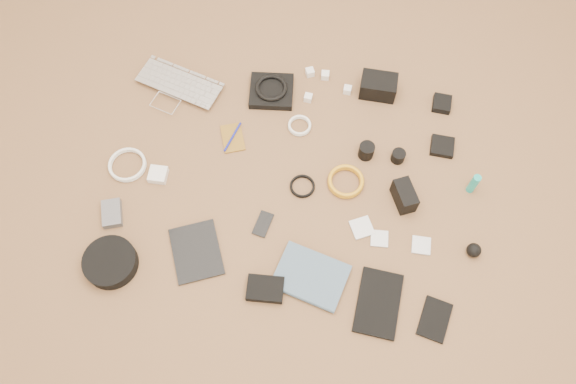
# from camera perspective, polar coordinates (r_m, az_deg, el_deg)

# --- Properties ---
(laptop) EXTENTS (0.42, 0.35, 0.03)m
(laptop) POSITION_cam_1_polar(r_m,az_deg,el_deg) (2.40, -11.54, 9.84)
(laptop) COLOR silver
(laptop) RESTS_ON ground
(headphone_pouch) EXTENTS (0.18, 0.17, 0.03)m
(headphone_pouch) POSITION_cam_1_polar(r_m,az_deg,el_deg) (2.36, -1.69, 10.20)
(headphone_pouch) COLOR black
(headphone_pouch) RESTS_ON ground
(headphones) EXTENTS (0.15, 0.15, 0.02)m
(headphones) POSITION_cam_1_polar(r_m,az_deg,el_deg) (2.34, -1.71, 10.54)
(headphones) COLOR black
(headphones) RESTS_ON headphone_pouch
(charger_a) EXTENTS (0.04, 0.04, 0.03)m
(charger_a) POSITION_cam_1_polar(r_m,az_deg,el_deg) (2.42, 2.24, 12.06)
(charger_a) COLOR white
(charger_a) RESTS_ON ground
(charger_b) EXTENTS (0.03, 0.03, 0.03)m
(charger_b) POSITION_cam_1_polar(r_m,az_deg,el_deg) (2.41, 3.80, 11.75)
(charger_b) COLOR white
(charger_b) RESTS_ON ground
(charger_c) EXTENTS (0.04, 0.04, 0.03)m
(charger_c) POSITION_cam_1_polar(r_m,az_deg,el_deg) (2.38, 6.05, 10.30)
(charger_c) COLOR white
(charger_c) RESTS_ON ground
(charger_d) EXTENTS (0.04, 0.04, 0.03)m
(charger_d) POSITION_cam_1_polar(r_m,az_deg,el_deg) (2.34, 2.07, 9.55)
(charger_d) COLOR white
(charger_d) RESTS_ON ground
(dslr_camera) EXTENTS (0.15, 0.11, 0.08)m
(dslr_camera) POSITION_cam_1_polar(r_m,az_deg,el_deg) (2.37, 9.16, 10.57)
(dslr_camera) COLOR black
(dslr_camera) RESTS_ON ground
(lens_pouch) EXTENTS (0.08, 0.09, 0.03)m
(lens_pouch) POSITION_cam_1_polar(r_m,az_deg,el_deg) (2.41, 15.36, 8.65)
(lens_pouch) COLOR black
(lens_pouch) RESTS_ON ground
(notebook_olive) EXTENTS (0.12, 0.15, 0.01)m
(notebook_olive) POSITION_cam_1_polar(r_m,az_deg,el_deg) (2.26, -5.63, 5.50)
(notebook_olive) COLOR brown
(notebook_olive) RESTS_ON ground
(pen_blue) EXTENTS (0.06, 0.14, 0.01)m
(pen_blue) POSITION_cam_1_polar(r_m,az_deg,el_deg) (2.25, -5.65, 5.60)
(pen_blue) COLOR #131A9B
(pen_blue) RESTS_ON notebook_olive
(cable_white_a) EXTENTS (0.12, 0.12, 0.01)m
(cable_white_a) POSITION_cam_1_polar(r_m,az_deg,el_deg) (2.27, 1.18, 6.69)
(cable_white_a) COLOR white
(cable_white_a) RESTS_ON ground
(lens_a) EXTENTS (0.08, 0.08, 0.06)m
(lens_a) POSITION_cam_1_polar(r_m,az_deg,el_deg) (2.21, 7.97, 4.17)
(lens_a) COLOR black
(lens_a) RESTS_ON ground
(lens_b) EXTENTS (0.06, 0.06, 0.05)m
(lens_b) POSITION_cam_1_polar(r_m,az_deg,el_deg) (2.23, 11.13, 3.59)
(lens_b) COLOR black
(lens_b) RESTS_ON ground
(card_reader) EXTENTS (0.10, 0.10, 0.02)m
(card_reader) POSITION_cam_1_polar(r_m,az_deg,el_deg) (2.30, 15.40, 4.49)
(card_reader) COLOR black
(card_reader) RESTS_ON ground
(power_brick) EXTENTS (0.07, 0.07, 0.03)m
(power_brick) POSITION_cam_1_polar(r_m,az_deg,el_deg) (2.21, -13.06, 1.73)
(power_brick) COLOR white
(power_brick) RESTS_ON ground
(cable_white_b) EXTENTS (0.17, 0.17, 0.01)m
(cable_white_b) POSITION_cam_1_polar(r_m,az_deg,el_deg) (2.27, -15.97, 2.60)
(cable_white_b) COLOR white
(cable_white_b) RESTS_ON ground
(cable_black) EXTENTS (0.11, 0.11, 0.01)m
(cable_black) POSITION_cam_1_polar(r_m,az_deg,el_deg) (2.15, 1.47, 0.54)
(cable_black) COLOR black
(cable_black) RESTS_ON ground
(cable_yellow) EXTENTS (0.14, 0.14, 0.02)m
(cable_yellow) POSITION_cam_1_polar(r_m,az_deg,el_deg) (2.16, 5.87, 0.99)
(cable_yellow) COLOR orange
(cable_yellow) RESTS_ON ground
(flash) EXTENTS (0.10, 0.13, 0.09)m
(flash) POSITION_cam_1_polar(r_m,az_deg,el_deg) (2.13, 11.73, -0.38)
(flash) COLOR black
(flash) RESTS_ON ground
(lens_cleaner) EXTENTS (0.04, 0.04, 0.10)m
(lens_cleaner) POSITION_cam_1_polar(r_m,az_deg,el_deg) (2.21, 18.33, 0.81)
(lens_cleaner) COLOR #19A79C
(lens_cleaner) RESTS_ON ground
(battery_charger) EXTENTS (0.10, 0.12, 0.03)m
(battery_charger) POSITION_cam_1_polar(r_m,az_deg,el_deg) (2.19, -17.45, -2.09)
(battery_charger) COLOR #58585D
(battery_charger) RESTS_ON ground
(tablet) EXTENTS (0.23, 0.26, 0.01)m
(tablet) POSITION_cam_1_polar(r_m,az_deg,el_deg) (2.07, -9.29, -5.99)
(tablet) COLOR black
(tablet) RESTS_ON ground
(phone) EXTENTS (0.08, 0.11, 0.01)m
(phone) POSITION_cam_1_polar(r_m,az_deg,el_deg) (2.09, -2.55, -3.27)
(phone) COLOR black
(phone) RESTS_ON ground
(filter_case_left) EXTENTS (0.10, 0.10, 0.01)m
(filter_case_left) POSITION_cam_1_polar(r_m,az_deg,el_deg) (2.09, 7.50, -3.62)
(filter_case_left) COLOR silver
(filter_case_left) RESTS_ON ground
(filter_case_mid) EXTENTS (0.06, 0.06, 0.01)m
(filter_case_mid) POSITION_cam_1_polar(r_m,az_deg,el_deg) (2.09, 9.26, -4.70)
(filter_case_mid) COLOR silver
(filter_case_mid) RESTS_ON ground
(filter_case_right) EXTENTS (0.07, 0.07, 0.01)m
(filter_case_right) POSITION_cam_1_polar(r_m,az_deg,el_deg) (2.11, 13.37, -5.30)
(filter_case_right) COLOR silver
(filter_case_right) RESTS_ON ground
(air_blower) EXTENTS (0.06, 0.06, 0.05)m
(air_blower) POSITION_cam_1_polar(r_m,az_deg,el_deg) (2.13, 18.36, -5.64)
(air_blower) COLOR black
(air_blower) RESTS_ON ground
(headphone_case) EXTENTS (0.20, 0.20, 0.05)m
(headphone_case) POSITION_cam_1_polar(r_m,az_deg,el_deg) (2.11, -17.59, -6.83)
(headphone_case) COLOR black
(headphone_case) RESTS_ON ground
(drive_case) EXTENTS (0.13, 0.09, 0.03)m
(drive_case) POSITION_cam_1_polar(r_m,az_deg,el_deg) (1.99, -2.33, -9.80)
(drive_case) COLOR black
(drive_case) RESTS_ON ground
(paperback) EXTENTS (0.29, 0.25, 0.02)m
(paperback) POSITION_cam_1_polar(r_m,az_deg,el_deg) (1.99, 1.32, -10.91)
(paperback) COLOR #455F76
(paperback) RESTS_ON ground
(notebook_black_a) EXTENTS (0.18, 0.25, 0.02)m
(notebook_black_a) POSITION_cam_1_polar(r_m,az_deg,el_deg) (2.01, 9.16, -11.07)
(notebook_black_a) COLOR black
(notebook_black_a) RESTS_ON ground
(notebook_black_b) EXTENTS (0.13, 0.16, 0.01)m
(notebook_black_b) POSITION_cam_1_polar(r_m,az_deg,el_deg) (2.04, 14.67, -12.40)
(notebook_black_b) COLOR black
(notebook_black_b) RESTS_ON ground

